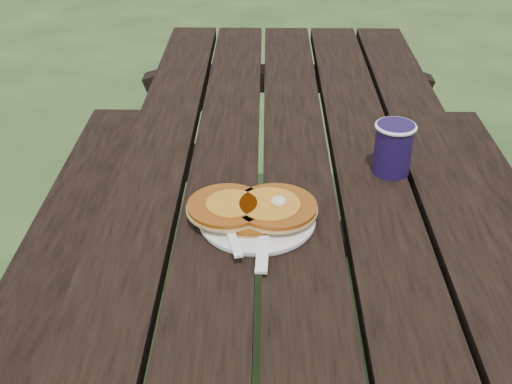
{
  "coord_description": "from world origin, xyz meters",
  "views": [
    {
      "loc": [
        -0.07,
        -1.19,
        1.41
      ],
      "look_at": [
        -0.08,
        -0.21,
        0.8
      ],
      "focal_mm": 45.0,
      "sensor_mm": 36.0,
      "label": 1
    }
  ],
  "objects_px": {
    "picnic_table": "(291,296)",
    "plate": "(257,220)",
    "coffee_cup": "(393,146)",
    "pancake_stack": "(253,208)"
  },
  "relations": [
    {
      "from": "pancake_stack",
      "to": "coffee_cup",
      "type": "height_order",
      "value": "coffee_cup"
    },
    {
      "from": "pancake_stack",
      "to": "coffee_cup",
      "type": "distance_m",
      "value": 0.33
    },
    {
      "from": "picnic_table",
      "to": "plate",
      "type": "height_order",
      "value": "plate"
    },
    {
      "from": "picnic_table",
      "to": "plate",
      "type": "distance_m",
      "value": 0.46
    },
    {
      "from": "coffee_cup",
      "to": "picnic_table",
      "type": "bearing_deg",
      "value": 165.28
    },
    {
      "from": "picnic_table",
      "to": "coffee_cup",
      "type": "distance_m",
      "value": 0.49
    },
    {
      "from": "picnic_table",
      "to": "pancake_stack",
      "type": "relative_size",
      "value": 7.67
    },
    {
      "from": "plate",
      "to": "coffee_cup",
      "type": "height_order",
      "value": "coffee_cup"
    },
    {
      "from": "plate",
      "to": "coffee_cup",
      "type": "relative_size",
      "value": 1.9
    },
    {
      "from": "picnic_table",
      "to": "pancake_stack",
      "type": "bearing_deg",
      "value": -110.88
    }
  ]
}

